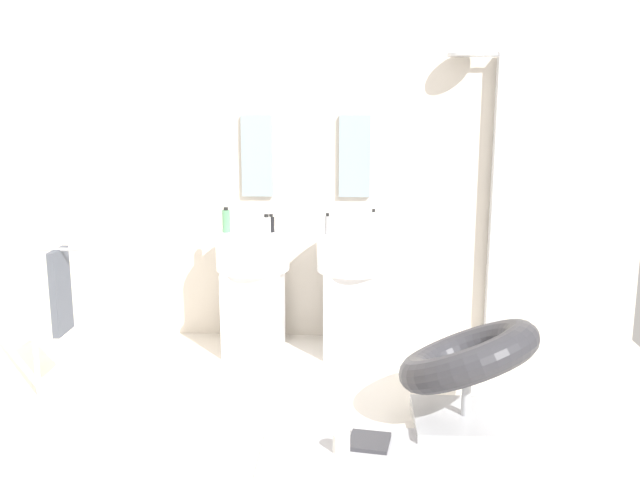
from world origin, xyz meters
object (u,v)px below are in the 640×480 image
(pedestal_sink_left, at_px, (253,285))
(soap_bottle_white, at_px, (267,225))
(lounge_chair, at_px, (468,365))
(towel_rack, at_px, (56,295))
(coffee_mug, at_px, (341,443))
(soap_bottle_clear, at_px, (373,222))
(shower_column, at_px, (499,195))
(pedestal_sink_right, at_px, (353,287))
(soap_bottle_green, at_px, (226,221))
(magazine_charcoal, at_px, (369,441))
(soap_bottle_grey, at_px, (328,225))
(soap_bottle_black, at_px, (271,224))

(pedestal_sink_left, distance_m, soap_bottle_white, 0.46)
(lounge_chair, relative_size, towel_rack, 1.13)
(coffee_mug, height_order, soap_bottle_white, soap_bottle_white)
(towel_rack, height_order, soap_bottle_clear, soap_bottle_clear)
(shower_column, xyz_separation_m, coffee_mug, (-1.07, -1.68, -1.02))
(pedestal_sink_right, height_order, soap_bottle_clear, soap_bottle_clear)
(pedestal_sink_right, relative_size, soap_bottle_green, 5.58)
(magazine_charcoal, distance_m, coffee_mug, 0.17)
(pedestal_sink_right, relative_size, coffee_mug, 9.66)
(soap_bottle_green, relative_size, soap_bottle_grey, 1.20)
(soap_bottle_green, height_order, soap_bottle_grey, soap_bottle_green)
(pedestal_sink_right, distance_m, soap_bottle_grey, 0.49)
(towel_rack, xyz_separation_m, soap_bottle_black, (1.17, 0.81, 0.28))
(shower_column, relative_size, magazine_charcoal, 9.88)
(magazine_charcoal, relative_size, soap_bottle_clear, 1.29)
(pedestal_sink_left, relative_size, magazine_charcoal, 4.60)
(lounge_chair, distance_m, soap_bottle_grey, 1.40)
(towel_rack, xyz_separation_m, coffee_mug, (1.67, -0.61, -0.57))
(soap_bottle_green, bearing_deg, towel_rack, -137.57)
(soap_bottle_black, bearing_deg, towel_rack, -145.28)
(soap_bottle_grey, bearing_deg, pedestal_sink_left, 172.07)
(coffee_mug, xyz_separation_m, soap_bottle_clear, (0.19, 1.43, 0.87))
(shower_column, xyz_separation_m, soap_bottle_green, (-1.88, -0.28, -0.15))
(shower_column, xyz_separation_m, soap_bottle_clear, (-0.88, -0.25, -0.15))
(towel_rack, xyz_separation_m, soap_bottle_grey, (1.55, 0.75, 0.29))
(shower_column, height_order, magazine_charcoal, shower_column)
(pedestal_sink_right, relative_size, towel_rack, 1.00)
(pedestal_sink_right, xyz_separation_m, coffee_mug, (-0.06, -1.43, -0.41))
(coffee_mug, bearing_deg, towel_rack, 160.00)
(pedestal_sink_left, height_order, soap_bottle_black, soap_bottle_black)
(soap_bottle_clear, bearing_deg, soap_bottle_green, -178.06)
(soap_bottle_white, height_order, soap_bottle_grey, soap_bottle_grey)
(soap_bottle_clear, bearing_deg, coffee_mug, -97.49)
(magazine_charcoal, distance_m, soap_bottle_green, 1.85)
(soap_bottle_green, bearing_deg, shower_column, 8.53)
(pedestal_sink_left, xyz_separation_m, coffee_mug, (0.64, -1.43, -0.41))
(soap_bottle_grey, relative_size, soap_bottle_black, 1.17)
(lounge_chair, bearing_deg, pedestal_sink_right, 119.47)
(soap_bottle_white, height_order, soap_bottle_green, soap_bottle_green)
(coffee_mug, relative_size, soap_bottle_black, 0.81)
(pedestal_sink_right, bearing_deg, soap_bottle_green, -177.99)
(towel_rack, bearing_deg, soap_bottle_grey, 25.71)
(soap_bottle_green, distance_m, soap_bottle_black, 0.30)
(shower_column, relative_size, soap_bottle_black, 16.74)
(magazine_charcoal, bearing_deg, soap_bottle_clear, 97.59)
(shower_column, bearing_deg, soap_bottle_clear, -164.29)
(pedestal_sink_right, bearing_deg, lounge_chair, -60.53)
(shower_column, xyz_separation_m, lounge_chair, (-0.40, -1.34, -0.73))
(pedestal_sink_left, bearing_deg, coffee_mug, -65.96)
(coffee_mug, xyz_separation_m, soap_bottle_green, (-0.81, 1.40, 0.87))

